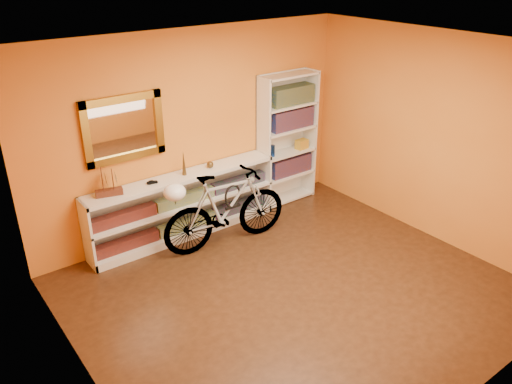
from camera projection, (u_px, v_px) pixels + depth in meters
floor at (294, 292)px, 5.64m from camera, size 4.50×4.00×0.01m
ceiling at (304, 50)px, 4.52m from camera, size 4.50×4.00×0.01m
back_wall at (194, 132)px, 6.53m from camera, size 4.50×0.01×2.60m
left_wall at (73, 259)px, 3.85m from camera, size 0.01×4.00×2.60m
right_wall at (436, 139)px, 6.31m from camera, size 0.01×4.00×2.60m
gilt_mirror at (124, 129)px, 5.87m from camera, size 0.98×0.06×0.78m
wall_socket at (252, 189)px, 7.45m from camera, size 0.09×0.02×0.09m
console_unit at (185, 206)px, 6.59m from camera, size 2.60×0.35×0.85m
cd_row_lower at (186, 223)px, 6.69m from camera, size 2.50×0.13×0.14m
cd_row_upper at (185, 198)px, 6.53m from camera, size 2.50×0.13×0.14m
model_ship at (108, 181)px, 5.81m from camera, size 0.32×0.19×0.36m
toy_car at (152, 184)px, 6.18m from camera, size 0.00×0.00×0.00m
bronze_ornament at (184, 163)px, 6.36m from camera, size 0.06×0.06×0.32m
decorative_orb at (210, 165)px, 6.62m from camera, size 0.09×0.09×0.09m
bookcase at (287, 139)px, 7.33m from camera, size 0.90×0.30×1.90m
book_row_a at (289, 165)px, 7.53m from camera, size 0.70×0.22×0.26m
book_row_b at (290, 118)px, 7.23m from camera, size 0.70×0.22×0.28m
book_row_c at (291, 95)px, 7.09m from camera, size 0.70×0.22×0.25m
travel_mug at (272, 151)px, 7.21m from camera, size 0.07×0.07×0.16m
red_tin at (276, 100)px, 6.98m from camera, size 0.16×0.16×0.19m
yellow_bag at (302, 144)px, 7.49m from camera, size 0.19×0.13×0.14m
bicycle at (226, 209)px, 6.35m from camera, size 0.64×1.74×1.00m
helmet at (175, 192)px, 5.89m from camera, size 0.27×0.25×0.20m
u_lock at (233, 196)px, 6.33m from camera, size 0.24×0.03×0.24m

